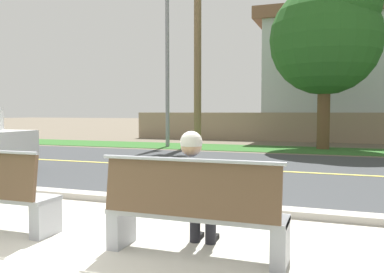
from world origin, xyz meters
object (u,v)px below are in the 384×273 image
at_px(seated_person_blue, 194,187).
at_px(shade_tree_far_left, 329,31).
at_px(bench_right, 193,213).
at_px(streetlamp, 169,50).

xyz_separation_m(seated_person_blue, shade_tree_far_left, (1.04, 12.26, 3.79)).
distance_m(bench_right, streetlamp, 13.26).
distance_m(streetlamp, shade_tree_far_left, 6.26).
height_order(bench_right, shade_tree_far_left, shade_tree_far_left).
distance_m(bench_right, seated_person_blue, 0.28).
bearing_deg(bench_right, streetlamp, 114.00).
bearing_deg(seated_person_blue, shade_tree_far_left, 85.16).
distance_m(seated_person_blue, streetlamp, 13.03).
relative_size(bench_right, shade_tree_far_left, 0.26).
bearing_deg(shade_tree_far_left, streetlamp, -173.08).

